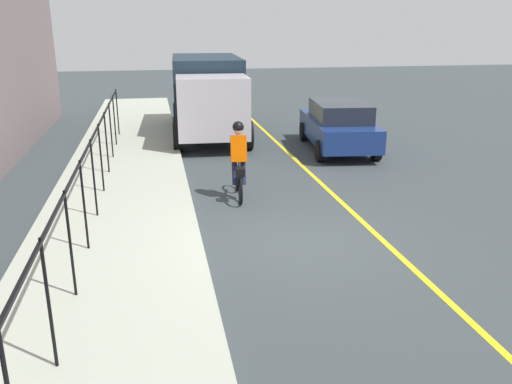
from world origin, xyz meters
TOP-DOWN VIEW (x-y plane):
  - ground_plane at (0.00, 0.00)m, footprint 80.00×80.00m
  - lane_line_centre at (0.00, -1.60)m, footprint 36.00×0.12m
  - sidewalk at (0.00, 3.40)m, footprint 40.00×3.20m
  - iron_fence at (1.00, 3.80)m, footprint 18.79×0.04m
  - cyclist_lead at (2.85, 0.67)m, footprint 1.71×0.39m
  - patrol_sedan at (7.15, -3.27)m, footprint 4.58×2.33m
  - box_truck_background at (10.35, 0.59)m, footprint 6.81×2.79m

SIDE VIEW (x-z plane):
  - ground_plane at x=0.00m, z-range 0.00..0.00m
  - lane_line_centre at x=0.00m, z-range 0.00..0.01m
  - sidewalk at x=0.00m, z-range 0.00..0.15m
  - patrol_sedan at x=7.15m, z-range 0.03..1.61m
  - cyclist_lead at x=2.85m, z-range 0.00..1.82m
  - iron_fence at x=1.00m, z-range 0.52..2.12m
  - box_truck_background at x=10.35m, z-range 0.16..2.94m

